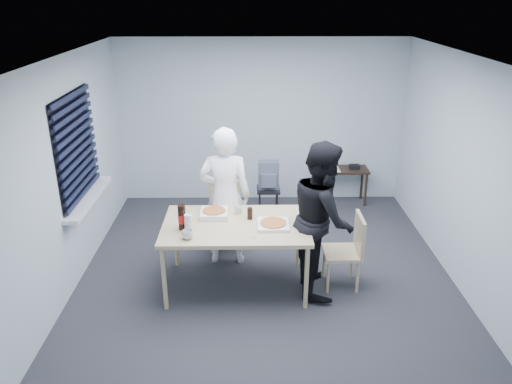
{
  "coord_description": "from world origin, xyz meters",
  "views": [
    {
      "loc": [
        -0.19,
        -5.25,
        3.26
      ],
      "look_at": [
        -0.12,
        0.1,
        1.08
      ],
      "focal_mm": 35.0,
      "sensor_mm": 36.0,
      "label": 1
    }
  ],
  "objects_px": {
    "mug_a": "(188,234)",
    "mug_b": "(238,210)",
    "chair_right": "(350,246)",
    "soda_bottle": "(182,218)",
    "person_white": "(225,197)",
    "person_black": "(322,218)",
    "backpack": "(269,176)",
    "chair_far": "(225,210)",
    "side_table": "(340,173)",
    "stool": "(268,195)",
    "dining_table": "(236,228)"
  },
  "relations": [
    {
      "from": "stool",
      "to": "mug_b",
      "type": "distance_m",
      "value": 1.74
    },
    {
      "from": "person_white",
      "to": "mug_b",
      "type": "xyz_separation_m",
      "value": [
        0.17,
        -0.31,
        -0.04
      ]
    },
    {
      "from": "person_white",
      "to": "stool",
      "type": "xyz_separation_m",
      "value": [
        0.59,
        1.3,
        -0.52
      ]
    },
    {
      "from": "chair_right",
      "to": "person_white",
      "type": "height_order",
      "value": "person_white"
    },
    {
      "from": "mug_a",
      "to": "person_white",
      "type": "bearing_deg",
      "value": 69.54
    },
    {
      "from": "stool",
      "to": "chair_far",
      "type": "bearing_deg",
      "value": -125.68
    },
    {
      "from": "chair_far",
      "to": "stool",
      "type": "height_order",
      "value": "chair_far"
    },
    {
      "from": "mug_b",
      "to": "stool",
      "type": "bearing_deg",
      "value": 75.6
    },
    {
      "from": "dining_table",
      "to": "chair_right",
      "type": "height_order",
      "value": "chair_right"
    },
    {
      "from": "backpack",
      "to": "soda_bottle",
      "type": "relative_size",
      "value": 1.49
    },
    {
      "from": "person_black",
      "to": "mug_b",
      "type": "relative_size",
      "value": 17.7
    },
    {
      "from": "dining_table",
      "to": "chair_far",
      "type": "relative_size",
      "value": 1.85
    },
    {
      "from": "chair_right",
      "to": "mug_a",
      "type": "relative_size",
      "value": 7.24
    },
    {
      "from": "side_table",
      "to": "stool",
      "type": "height_order",
      "value": "side_table"
    },
    {
      "from": "mug_b",
      "to": "soda_bottle",
      "type": "distance_m",
      "value": 0.74
    },
    {
      "from": "stool",
      "to": "soda_bottle",
      "type": "distance_m",
      "value": 2.34
    },
    {
      "from": "dining_table",
      "to": "stool",
      "type": "distance_m",
      "value": 1.98
    },
    {
      "from": "chair_right",
      "to": "person_white",
      "type": "distance_m",
      "value": 1.62
    },
    {
      "from": "side_table",
      "to": "mug_b",
      "type": "relative_size",
      "value": 8.79
    },
    {
      "from": "mug_a",
      "to": "soda_bottle",
      "type": "distance_m",
      "value": 0.26
    },
    {
      "from": "person_black",
      "to": "backpack",
      "type": "xyz_separation_m",
      "value": [
        -0.53,
        1.92,
        -0.2
      ]
    },
    {
      "from": "mug_a",
      "to": "mug_b",
      "type": "relative_size",
      "value": 1.23
    },
    {
      "from": "mug_b",
      "to": "mug_a",
      "type": "bearing_deg",
      "value": -129.47
    },
    {
      "from": "dining_table",
      "to": "stool",
      "type": "bearing_deg",
      "value": 76.94
    },
    {
      "from": "chair_far",
      "to": "chair_right",
      "type": "relative_size",
      "value": 1.0
    },
    {
      "from": "stool",
      "to": "soda_bottle",
      "type": "relative_size",
      "value": 1.66
    },
    {
      "from": "chair_right",
      "to": "backpack",
      "type": "bearing_deg",
      "value": 114.52
    },
    {
      "from": "mug_b",
      "to": "chair_far",
      "type": "bearing_deg",
      "value": 104.99
    },
    {
      "from": "backpack",
      "to": "chair_far",
      "type": "bearing_deg",
      "value": -101.77
    },
    {
      "from": "dining_table",
      "to": "chair_far",
      "type": "height_order",
      "value": "chair_far"
    },
    {
      "from": "dining_table",
      "to": "backpack",
      "type": "distance_m",
      "value": 1.93
    },
    {
      "from": "stool",
      "to": "mug_a",
      "type": "height_order",
      "value": "mug_a"
    },
    {
      "from": "person_white",
      "to": "person_black",
      "type": "bearing_deg",
      "value": 150.45
    },
    {
      "from": "person_white",
      "to": "person_black",
      "type": "distance_m",
      "value": 1.28
    },
    {
      "from": "mug_b",
      "to": "soda_bottle",
      "type": "bearing_deg",
      "value": -146.45
    },
    {
      "from": "person_white",
      "to": "backpack",
      "type": "xyz_separation_m",
      "value": [
        0.59,
        1.29,
        -0.2
      ]
    },
    {
      "from": "chair_far",
      "to": "mug_a",
      "type": "xyz_separation_m",
      "value": [
        -0.32,
        -1.39,
        0.34
      ]
    },
    {
      "from": "chair_right",
      "to": "soda_bottle",
      "type": "relative_size",
      "value": 3.11
    },
    {
      "from": "side_table",
      "to": "soda_bottle",
      "type": "bearing_deg",
      "value": -130.51
    },
    {
      "from": "chair_far",
      "to": "mug_a",
      "type": "height_order",
      "value": "mug_a"
    },
    {
      "from": "mug_a",
      "to": "mug_b",
      "type": "bearing_deg",
      "value": 50.53
    },
    {
      "from": "person_white",
      "to": "backpack",
      "type": "distance_m",
      "value": 1.43
    },
    {
      "from": "person_white",
      "to": "mug_b",
      "type": "relative_size",
      "value": 17.7
    },
    {
      "from": "chair_far",
      "to": "backpack",
      "type": "bearing_deg",
      "value": 53.91
    },
    {
      "from": "person_black",
      "to": "chair_right",
      "type": "bearing_deg",
      "value": -85.8
    },
    {
      "from": "person_white",
      "to": "mug_a",
      "type": "xyz_separation_m",
      "value": [
        -0.35,
        -0.95,
        -0.03
      ]
    },
    {
      "from": "backpack",
      "to": "soda_bottle",
      "type": "height_order",
      "value": "soda_bottle"
    },
    {
      "from": "stool",
      "to": "mug_a",
      "type": "bearing_deg",
      "value": -112.63
    },
    {
      "from": "stool",
      "to": "backpack",
      "type": "bearing_deg",
      "value": -90.0
    },
    {
      "from": "side_table",
      "to": "mug_b",
      "type": "bearing_deg",
      "value": -126.24
    }
  ]
}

